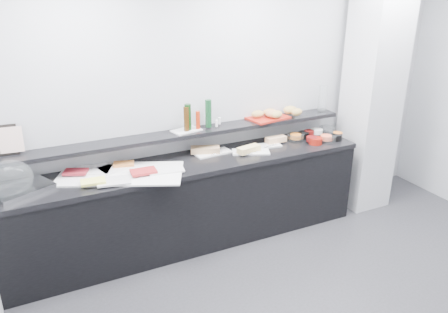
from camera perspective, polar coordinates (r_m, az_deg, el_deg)
name	(u,v)px	position (r m, az deg, el deg)	size (l,w,h in m)	color
back_wall	(240,101)	(4.65, 2.08, 7.19)	(5.00, 0.02, 2.70)	#AEB1B5
column	(372,94)	(5.25, 18.76, 7.75)	(0.50, 0.50, 2.70)	silver
buffet_cabinet	(191,205)	(4.46, -4.31, -6.30)	(3.60, 0.60, 0.85)	black
counter_top	(190,164)	(4.27, -4.48, -0.97)	(3.62, 0.62, 0.05)	black
wall_shelf	(183,134)	(4.33, -5.43, 2.95)	(3.60, 0.25, 0.04)	black
cloche_base	(22,189)	(4.01, -24.86, -3.93)	(0.46, 0.30, 0.04)	#B5B8BC
cloche_dome	(7,181)	(3.96, -26.44, -2.85)	(0.42, 0.27, 0.34)	silver
linen_runner	(121,174)	(4.07, -13.32, -2.20)	(1.10, 0.52, 0.01)	white
platter_meat_a	(93,170)	(4.18, -16.80, -1.69)	(0.33, 0.22, 0.01)	white
food_meat_a	(76,172)	(4.14, -18.80, -1.89)	(0.21, 0.13, 0.02)	maroon
platter_salmon	(117,167)	(4.18, -13.83, -1.39)	(0.31, 0.21, 0.01)	white
food_salmon	(124,164)	(4.20, -12.96, -0.94)	(0.19, 0.12, 0.02)	orange
platter_cheese	(114,181)	(3.90, -14.17, -3.13)	(0.28, 0.19, 0.01)	silver
food_cheese	(93,181)	(3.90, -16.74, -3.14)	(0.21, 0.13, 0.02)	#FFFA63
platter_meat_b	(166,169)	(4.06, -7.60, -1.61)	(0.32, 0.21, 0.01)	white
food_meat_b	(143,171)	(4.00, -10.47, -1.92)	(0.23, 0.14, 0.02)	maroon
sandwich_plate_left	(213,153)	(4.44, -1.47, 0.48)	(0.38, 0.16, 0.01)	white
sandwich_food_left	(205,150)	(4.43, -2.47, 0.90)	(0.29, 0.11, 0.06)	tan
tongs_left	(217,153)	(4.40, -0.94, 0.44)	(0.01, 0.01, 0.16)	#B9BCC0
sandwich_plate_mid	(251,152)	(4.48, 3.52, 0.62)	(0.38, 0.16, 0.01)	white
sandwich_food_mid	(249,149)	(4.44, 3.26, 0.96)	(0.25, 0.10, 0.06)	#EAC87A
tongs_mid	(253,153)	(4.41, 3.75, 0.45)	(0.01, 0.01, 0.16)	#B8BBBF
sandwich_plate_right	(266,146)	(4.66, 5.44, 1.41)	(0.33, 0.14, 0.01)	silver
sandwich_food_right	(276,139)	(4.75, 6.80, 2.23)	(0.23, 0.09, 0.06)	#E3AA77
tongs_right	(270,146)	(4.63, 6.07, 1.41)	(0.01, 0.01, 0.16)	#A8AAAF
bowl_glass_fruit	(295,137)	(4.86, 9.30, 2.47)	(0.19, 0.19, 0.07)	silver
fill_glass_fruit	(296,136)	(4.86, 9.33, 2.61)	(0.12, 0.12, 0.05)	orange
bowl_black_jam	(303,135)	(4.95, 10.34, 2.76)	(0.12, 0.12, 0.07)	black
fill_black_jam	(309,133)	(5.01, 11.05, 3.08)	(0.11, 0.11, 0.05)	#5F0F0D
bowl_glass_cream	(327,130)	(5.20, 13.31, 3.43)	(0.18, 0.18, 0.07)	white
fill_glass_cream	(316,131)	(5.08, 11.99, 3.25)	(0.14, 0.14, 0.05)	white
bowl_red_jam	(315,141)	(4.80, 11.86, 2.02)	(0.14, 0.14, 0.07)	maroon
fill_red_jam	(312,139)	(4.81, 11.39, 2.25)	(0.12, 0.12, 0.05)	#5C0D0D
bowl_glass_salmon	(328,139)	(4.90, 13.48, 2.27)	(0.17, 0.17, 0.07)	white
fill_glass_salmon	(326,138)	(4.89, 13.18, 2.42)	(0.12, 0.12, 0.05)	#F8633C
bowl_black_fruit	(336,137)	(4.97, 14.46, 2.48)	(0.12, 0.12, 0.07)	black
fill_black_fruit	(338,135)	(5.02, 14.62, 2.79)	(0.10, 0.10, 0.05)	orange
framed_print	(4,140)	(4.15, -26.81, 1.93)	(0.22, 0.02, 0.26)	black
print_art	(11,140)	(4.13, -26.07, 1.97)	(0.19, 0.00, 0.22)	beige
condiment_tray	(186,130)	(4.35, -4.94, 3.41)	(0.28, 0.17, 0.01)	white
bottle_green_a	(188,117)	(4.31, -4.73, 5.15)	(0.06, 0.06, 0.26)	black
bottle_brown	(186,119)	(4.29, -4.95, 4.89)	(0.05, 0.05, 0.24)	#3A220A
bottle_green_b	(208,113)	(4.39, -2.06, 5.64)	(0.06, 0.06, 0.28)	#103D1E
bottle_hot	(198,120)	(4.35, -3.42, 4.77)	(0.04, 0.04, 0.18)	#AE260C
shaker_salt	(217,123)	(4.42, -0.98, 4.35)	(0.03, 0.03, 0.07)	white
shaker_pepper	(219,121)	(4.50, -0.63, 4.68)	(0.03, 0.03, 0.07)	white
bread_tray	(267,118)	(4.76, 5.68, 5.08)	(0.43, 0.30, 0.02)	#A61D11
bread_roll_nw	(258,114)	(4.70, 4.41, 5.55)	(0.14, 0.09, 0.08)	#B28B44
bread_roll_n	(270,112)	(4.78, 5.98, 5.78)	(0.16, 0.10, 0.08)	#B98146
bread_roll_ne	(290,109)	(4.92, 8.60, 6.09)	(0.16, 0.10, 0.08)	#B38D44
bread_roll_sw	(273,114)	(4.72, 6.41, 5.55)	(0.16, 0.10, 0.08)	#B77746
bread_roll_s	(277,114)	(4.71, 6.91, 5.47)	(0.15, 0.10, 0.08)	#B38C44
bread_roll_se	(297,112)	(4.83, 9.49, 5.75)	(0.14, 0.09, 0.08)	#B28944
bread_roll_midw	(274,114)	(4.72, 6.52, 5.55)	(0.13, 0.08, 0.08)	tan
bread_roll_mide	(289,110)	(4.88, 8.52, 5.96)	(0.12, 0.08, 0.08)	#B89546
carafe	(322,99)	(5.07, 12.74, 7.34)	(0.10, 0.10, 0.30)	silver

